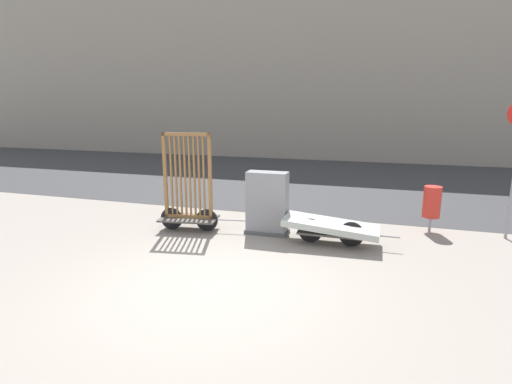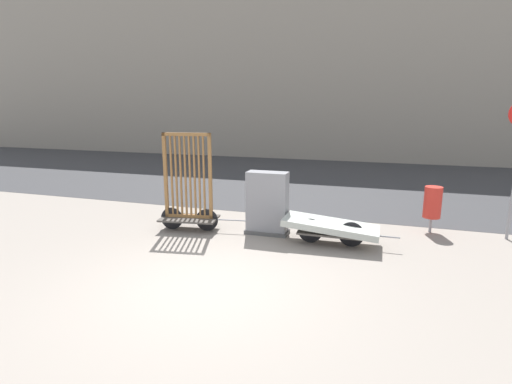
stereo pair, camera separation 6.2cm
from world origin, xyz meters
name	(u,v)px [view 1 (the left image)]	position (x,y,z in m)	size (l,w,h in m)	color
ground_plane	(208,287)	(0.00, 0.00, 0.00)	(60.00, 60.00, 0.00)	gray
road_strip	(311,179)	(0.00, 9.70, 0.00)	(56.00, 10.70, 0.01)	#38383A
building_facade	(337,59)	(0.00, 17.05, 5.11)	(48.00, 4.00, 10.22)	#9E9384
bike_cart_with_bedframe	(189,197)	(-1.58, 2.53, 0.76)	(2.00, 0.88, 2.19)	#4C4742
bike_cart_with_mattress	(331,227)	(1.59, 2.53, 0.37)	(2.29, 0.81, 0.54)	#4C4742
utility_cabinet	(267,205)	(0.17, 2.82, 0.64)	(0.94, 0.44, 1.38)	#4C4C4C
trash_bin	(432,202)	(3.60, 4.00, 0.68)	(0.37, 0.37, 1.04)	gray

